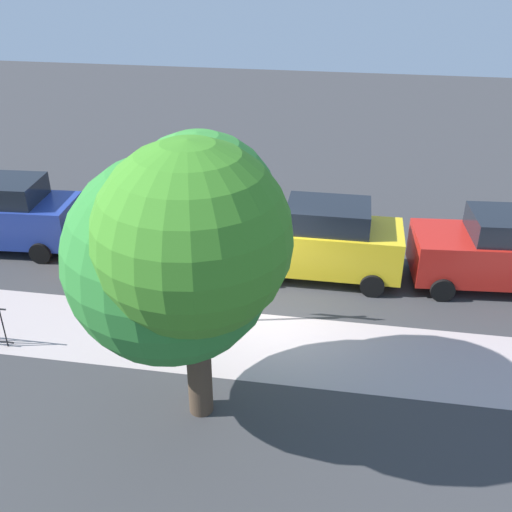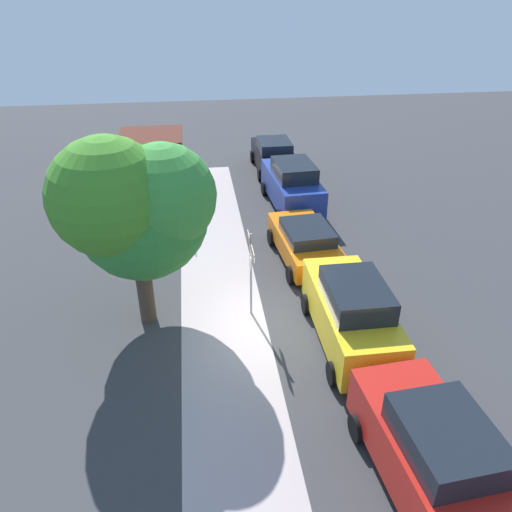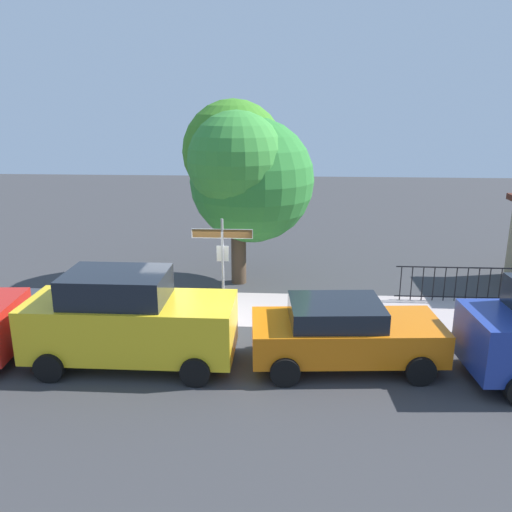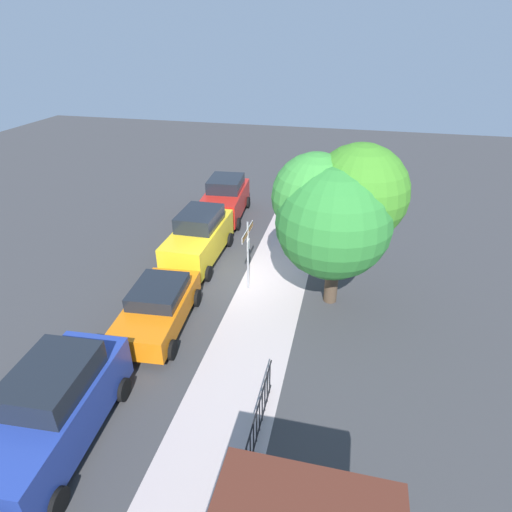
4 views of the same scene
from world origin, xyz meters
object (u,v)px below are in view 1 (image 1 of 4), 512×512
(street_sign, at_px, (236,252))
(shade_tree, at_px, (183,243))
(car_blue, at_px, (0,214))
(car_red, at_px, (498,251))
(car_yellow, at_px, (319,241))
(car_orange, at_px, (149,241))

(street_sign, bearing_deg, shade_tree, 84.69)
(shade_tree, distance_m, car_blue, 9.96)
(street_sign, distance_m, car_red, 7.25)
(car_yellow, xyz_separation_m, car_orange, (4.80, 0.26, -0.29))
(car_yellow, bearing_deg, car_blue, -1.35)
(shade_tree, bearing_deg, car_yellow, -109.87)
(car_red, bearing_deg, car_yellow, -1.43)
(street_sign, bearing_deg, car_orange, -38.24)
(car_orange, relative_size, car_blue, 0.91)
(car_blue, bearing_deg, street_sign, 156.44)
(shade_tree, relative_size, car_red, 1.30)
(street_sign, distance_m, shade_tree, 3.64)
(shade_tree, height_order, car_blue, shade_tree)
(street_sign, relative_size, car_blue, 0.60)
(car_yellow, relative_size, car_orange, 1.07)
(shade_tree, height_order, car_yellow, shade_tree)
(car_orange, bearing_deg, car_yellow, 178.50)
(car_red, distance_m, car_blue, 14.40)
(shade_tree, xyz_separation_m, car_yellow, (-2.08, -5.76, -2.71))
(car_red, bearing_deg, car_orange, -1.47)
(shade_tree, xyz_separation_m, car_red, (-6.88, -6.03, -2.74))
(street_sign, height_order, car_blue, street_sign)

